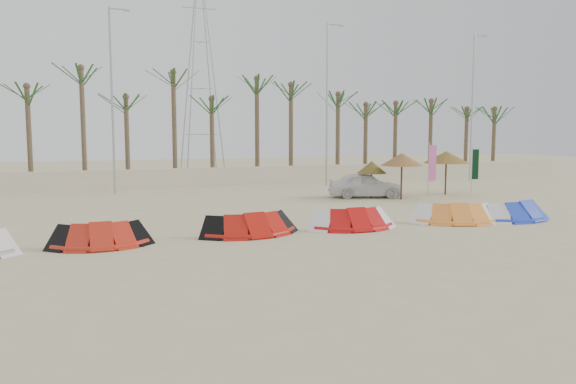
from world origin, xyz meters
name	(u,v)px	position (x,y,z in m)	size (l,w,h in m)	color
ground	(355,253)	(0.00, 0.00, 0.00)	(120.00, 120.00, 0.00)	#CBBF8A
boundary_wall	(206,177)	(0.00, 22.00, 0.65)	(60.00, 0.30, 1.30)	beige
palm_line	(210,92)	(0.67, 23.50, 6.44)	(52.00, 4.00, 7.70)	brown
lamp_b	(113,97)	(-5.96, 20.00, 5.77)	(1.25, 0.14, 11.00)	#A5A8AD
lamp_c	(327,101)	(8.04, 20.00, 5.77)	(1.25, 0.14, 11.00)	#A5A8AD
lamp_d	(473,104)	(20.04, 20.00, 5.77)	(1.25, 0.14, 11.00)	#A5A8AD
pylon	(203,179)	(1.00, 28.00, 0.00)	(3.00, 3.00, 14.00)	#A5A8AD
kite_red_left	(100,233)	(-7.37, 4.01, 0.42)	(3.24, 1.59, 0.90)	#B52313
kite_red_mid	(248,222)	(-2.16, 4.40, 0.42)	(3.82, 1.99, 0.90)	#AF140C
kite_red_right	(350,217)	(1.92, 4.22, 0.42)	(3.44, 1.63, 0.90)	red
kite_orange	(452,212)	(6.56, 4.03, 0.42)	(3.81, 2.45, 0.90)	orange
kite_blue	(513,209)	(9.57, 3.81, 0.42)	(3.91, 2.38, 0.90)	blue
parasol_left	(372,167)	(7.57, 12.81, 1.72)	(1.70, 1.70, 2.08)	#4C331E
parasol_mid	(402,159)	(8.70, 11.45, 2.21)	(2.34, 2.34, 2.57)	#4C331E
parasol_right	(446,157)	(12.44, 12.60, 2.23)	(2.66, 2.66, 2.58)	#4C331E
flag_pink	(431,165)	(10.88, 11.85, 1.86)	(0.44, 0.13, 3.14)	#A5A8AD
flag_green	(474,166)	(14.65, 12.83, 1.67)	(0.45, 0.10, 2.82)	#A5A8AD
car	(365,185)	(7.27, 12.98, 0.71)	(1.68, 4.17, 1.42)	white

